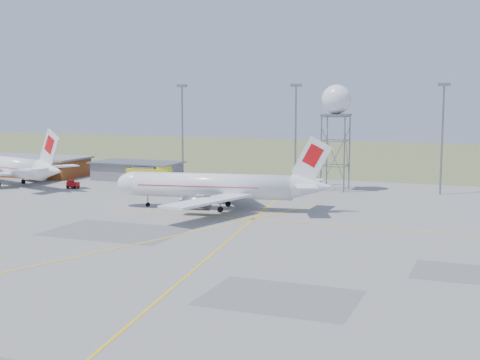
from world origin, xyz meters
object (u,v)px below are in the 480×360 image
at_px(airliner_far, 7,167).
at_px(radar_tower, 336,131).
at_px(fire_truck, 150,175).
at_px(airliner_main, 216,186).
at_px(baggage_tug, 73,185).

relative_size(airliner_far, radar_tower, 1.70).
bearing_deg(fire_truck, airliner_main, -52.76).
bearing_deg(airliner_far, fire_truck, -136.46).
height_order(airliner_far, fire_truck, airliner_far).
distance_m(airliner_far, fire_truck, 29.32).
bearing_deg(airliner_far, airliner_main, -173.86).
relative_size(airliner_main, fire_truck, 3.74).
distance_m(airliner_main, baggage_tug, 37.76).
xyz_separation_m(airliner_far, radar_tower, (64.64, 16.50, 7.69)).
bearing_deg(airliner_main, fire_truck, -53.09).
distance_m(fire_truck, baggage_tug, 16.19).
relative_size(airliner_main, baggage_tug, 14.78).
bearing_deg(radar_tower, airliner_main, -114.96).
bearing_deg(fire_truck, airliner_far, -164.44).
bearing_deg(airliner_far, baggage_tug, -160.69).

